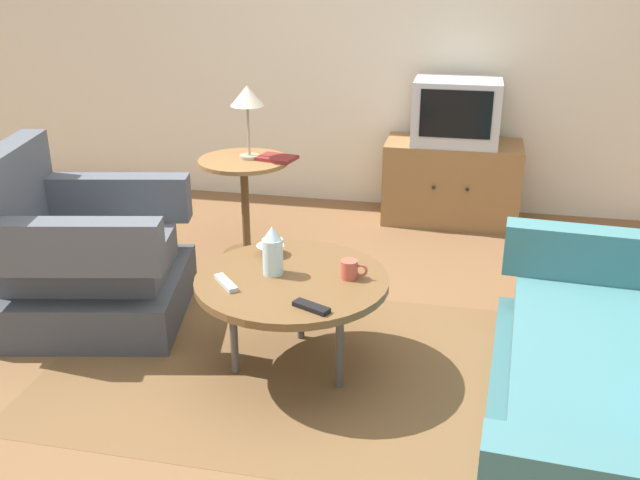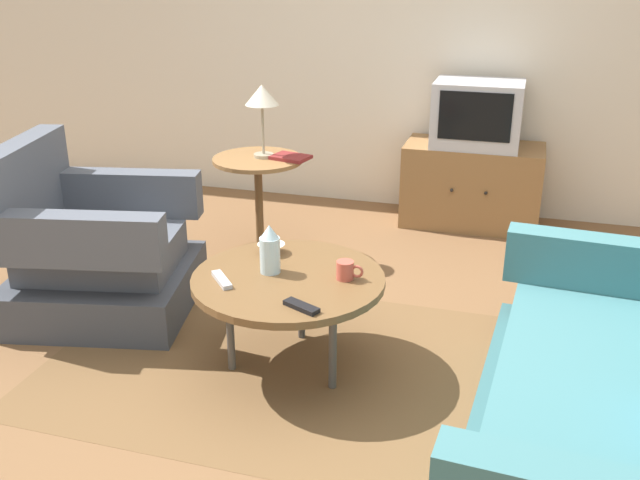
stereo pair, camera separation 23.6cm
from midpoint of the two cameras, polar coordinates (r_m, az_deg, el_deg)
name	(u,v)px [view 1 (the left image)]	position (r m, az deg, el deg)	size (l,w,h in m)	color
ground_plane	(313,369)	(3.39, -2.62, -10.33)	(16.00, 16.00, 0.00)	brown
back_wall	(388,22)	(5.33, 4.15, 17.03)	(9.00, 0.12, 2.70)	beige
area_rug	(293,366)	(3.41, -4.16, -10.06)	(2.25, 1.54, 0.00)	brown
armchair	(82,261)	(3.95, -20.15, -1.63)	(1.06, 1.02, 0.92)	#3E424B
couch	(638,403)	(2.81, 21.93, -12.09)	(1.03, 1.82, 0.97)	#325C60
coffee_table	(292,283)	(3.21, -4.38, -3.51)	(0.87, 0.87, 0.46)	brown
side_table	(245,187)	(4.45, -7.58, 4.25)	(0.55, 0.55, 0.64)	olive
tv_stand	(451,182)	(5.16, 9.20, 4.60)	(0.94, 0.49, 0.58)	olive
television	(456,112)	(5.02, 9.55, 10.10)	(0.58, 0.44, 0.44)	#B7B7BC
table_lamp	(247,100)	(4.33, -7.44, 11.07)	(0.20, 0.20, 0.44)	#9E937A
vase	(273,251)	(3.19, -5.93, -0.93)	(0.09, 0.09, 0.23)	silver
mug	(350,269)	(3.16, 0.28, -2.40)	(0.12, 0.08, 0.08)	#B74C3D
bowl	(270,250)	(3.43, -5.96, -0.82)	(0.13, 0.13, 0.05)	silver
tv_remote_dark	(311,307)	(2.91, -3.03, -5.42)	(0.17, 0.12, 0.02)	black
tv_remote_silver	(226,283)	(3.15, -9.68, -3.44)	(0.15, 0.16, 0.02)	#B2B2B7
book	(277,158)	(4.36, -5.01, 6.55)	(0.25, 0.21, 0.02)	maroon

